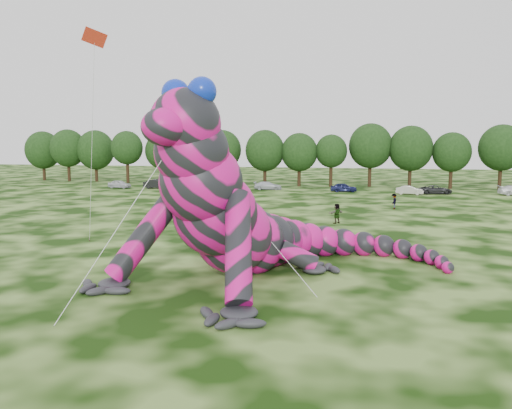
{
  "coord_description": "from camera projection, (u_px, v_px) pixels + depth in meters",
  "views": [
    {
      "loc": [
        7.07,
        -26.58,
        7.35
      ],
      "look_at": [
        1.19,
        -0.39,
        4.0
      ],
      "focal_mm": 35.0,
      "sensor_mm": 36.0,
      "label": 1
    }
  ],
  "objects": [
    {
      "name": "tree_2",
      "position": [
        96.0,
        156.0,
        93.82
      ],
      "size": [
        7.04,
        6.34,
        9.64
      ],
      "primitive_type": null,
      "color": "black",
      "rests_on": "ground"
    },
    {
      "name": "car_5",
      "position": [
        410.0,
        190.0,
        70.66
      ],
      "size": [
        3.92,
        1.82,
        1.24
      ],
      "primitive_type": "imported",
      "rotation": [
        0.0,
        0.0,
        1.43
      ],
      "color": "beige",
      "rests_on": "ground"
    },
    {
      "name": "ground",
      "position": [
        237.0,
        273.0,
        28.18
      ],
      "size": [
        240.0,
        240.0,
        0.0
      ],
      "primitive_type": "plane",
      "color": "#16330A",
      "rests_on": "ground"
    },
    {
      "name": "car_6",
      "position": [
        436.0,
        190.0,
        71.32
      ],
      "size": [
        4.79,
        2.88,
        1.25
      ],
      "primitive_type": "imported",
      "rotation": [
        0.0,
        0.0,
        1.76
      ],
      "color": "#29292B",
      "rests_on": "ground"
    },
    {
      "name": "tree_12",
      "position": [
        451.0,
        161.0,
        79.19
      ],
      "size": [
        5.99,
        5.39,
        8.97
      ],
      "primitive_type": null,
      "color": "black",
      "rests_on": "ground"
    },
    {
      "name": "tree_6",
      "position": [
        223.0,
        158.0,
        86.29
      ],
      "size": [
        6.52,
        5.86,
        9.49
      ],
      "primitive_type": null,
      "color": "black",
      "rests_on": "ground"
    },
    {
      "name": "spectator_1",
      "position": [
        216.0,
        204.0,
        52.92
      ],
      "size": [
        0.68,
        0.85,
        1.71
      ],
      "primitive_type": "imported",
      "rotation": [
        0.0,
        0.0,
        1.53
      ],
      "color": "gray",
      "rests_on": "ground"
    },
    {
      "name": "flying_kite",
      "position": [
        94.0,
        54.0,
        31.52
      ],
      "size": [
        4.08,
        4.57,
        14.91
      ],
      "color": "red",
      "rests_on": "ground"
    },
    {
      "name": "spectator_5",
      "position": [
        337.0,
        213.0,
        45.45
      ],
      "size": [
        1.53,
        1.61,
        1.82
      ],
      "primitive_type": "imported",
      "rotation": [
        0.0,
        0.0,
        3.97
      ],
      "color": "gray",
      "rests_on": "ground"
    },
    {
      "name": "tree_0",
      "position": [
        43.0,
        156.0,
        96.79
      ],
      "size": [
        6.91,
        6.22,
        9.51
      ],
      "primitive_type": null,
      "color": "black",
      "rests_on": "ground"
    },
    {
      "name": "tree_3",
      "position": [
        127.0,
        157.0,
        90.61
      ],
      "size": [
        5.81,
        5.23,
        9.44
      ],
      "primitive_type": null,
      "color": "black",
      "rests_on": "ground"
    },
    {
      "name": "spectator_2",
      "position": [
        394.0,
        201.0,
        55.19
      ],
      "size": [
        0.94,
        1.26,
        1.73
      ],
      "primitive_type": "imported",
      "rotation": [
        0.0,
        0.0,
        4.42
      ],
      "color": "gray",
      "rests_on": "ground"
    },
    {
      "name": "car_1",
      "position": [
        158.0,
        184.0,
        79.54
      ],
      "size": [
        4.58,
        1.61,
        1.51
      ],
      "primitive_type": "imported",
      "rotation": [
        0.0,
        0.0,
        1.57
      ],
      "color": "black",
      "rests_on": "ground"
    },
    {
      "name": "car_4",
      "position": [
        344.0,
        187.0,
        74.47
      ],
      "size": [
        4.15,
        2.21,
        1.34
      ],
      "primitive_type": "imported",
      "rotation": [
        0.0,
        0.0,
        1.74
      ],
      "color": "#191E50",
      "rests_on": "ground"
    },
    {
      "name": "tree_7",
      "position": [
        265.0,
        158.0,
        84.78
      ],
      "size": [
        6.68,
        6.01,
        9.48
      ],
      "primitive_type": null,
      "color": "black",
      "rests_on": "ground"
    },
    {
      "name": "tree_4",
      "position": [
        162.0,
        158.0,
        90.91
      ],
      "size": [
        6.22,
        5.6,
        9.06
      ],
      "primitive_type": null,
      "color": "black",
      "rests_on": "ground"
    },
    {
      "name": "tree_1",
      "position": [
        68.0,
        155.0,
        94.28
      ],
      "size": [
        6.74,
        6.07,
        9.81
      ],
      "primitive_type": null,
      "color": "black",
      "rests_on": "ground"
    },
    {
      "name": "tree_9",
      "position": [
        331.0,
        161.0,
        82.94
      ],
      "size": [
        5.27,
        4.74,
        8.68
      ],
      "primitive_type": null,
      "color": "black",
      "rests_on": "ground"
    },
    {
      "name": "car_0",
      "position": [
        120.0,
        184.0,
        80.6
      ],
      "size": [
        3.97,
        1.99,
        1.3
      ],
      "primitive_type": "imported",
      "rotation": [
        0.0,
        0.0,
        1.45
      ],
      "color": "silver",
      "rests_on": "ground"
    },
    {
      "name": "car_2",
      "position": [
        231.0,
        185.0,
        77.79
      ],
      "size": [
        5.16,
        2.53,
        1.41
      ],
      "primitive_type": "imported",
      "rotation": [
        0.0,
        0.0,
        1.53
      ],
      "color": "maroon",
      "rests_on": "ground"
    },
    {
      "name": "car_3",
      "position": [
        268.0,
        186.0,
        77.9
      ],
      "size": [
        4.52,
        2.28,
        1.26
      ],
      "primitive_type": "imported",
      "rotation": [
        0.0,
        0.0,
        1.69
      ],
      "color": "silver",
      "rests_on": "ground"
    },
    {
      "name": "spectator_0",
      "position": [
        191.0,
        208.0,
        50.22
      ],
      "size": [
        0.71,
        0.63,
        1.64
      ],
      "primitive_type": "imported",
      "rotation": [
        0.0,
        0.0,
        0.5
      ],
      "color": "gray",
      "rests_on": "ground"
    },
    {
      "name": "inflatable_gecko",
      "position": [
        249.0,
        181.0,
        28.0
      ],
      "size": [
        23.85,
        25.71,
        10.39
      ],
      "primitive_type": null,
      "rotation": [
        0.0,
        0.0,
        -0.37
      ],
      "color": "#D10E7D",
      "rests_on": "ground"
    },
    {
      "name": "tree_8",
      "position": [
        299.0,
        160.0,
        83.72
      ],
      "size": [
        6.14,
        5.53,
        8.94
      ],
      "primitive_type": null,
      "color": "black",
      "rests_on": "ground"
    },
    {
      "name": "tree_5",
      "position": [
        195.0,
        156.0,
        89.18
      ],
      "size": [
        7.16,
        6.44,
        9.8
      ],
      "primitive_type": null,
      "color": "black",
      "rests_on": "ground"
    },
    {
      "name": "tree_10",
      "position": [
        370.0,
        155.0,
        82.64
      ],
      "size": [
        7.09,
        6.38,
        10.5
      ],
      "primitive_type": null,
      "color": "black",
      "rests_on": "ground"
    },
    {
      "name": "tree_11",
      "position": [
        410.0,
        157.0,
        80.91
      ],
      "size": [
        7.01,
        6.31,
        10.07
      ],
      "primitive_type": null,
      "color": "black",
      "rests_on": "ground"
    },
    {
      "name": "tree_13",
      "position": [
        501.0,
        157.0,
        76.98
      ],
      "size": [
        6.83,
        6.15,
        10.13
      ],
      "primitive_type": null,
      "color": "black",
      "rests_on": "ground"
    },
    {
      "name": "spectator_4",
      "position": [
        163.0,
        192.0,
        66.1
      ],
      "size": [
        0.67,
        0.87,
        1.59
      ],
      "primitive_type": "imported",
      "rotation": [
        0.0,
        0.0,
        4.48
      ],
      "color": "gray",
      "rests_on": "ground"
    }
  ]
}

